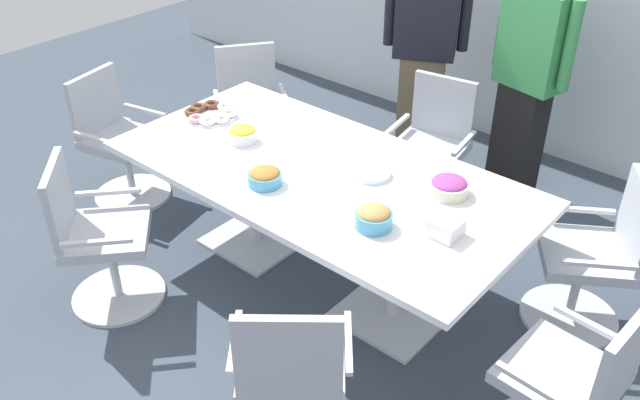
{
  "coord_description": "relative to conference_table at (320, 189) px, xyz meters",
  "views": [
    {
      "loc": [
        2.14,
        -2.5,
        2.69
      ],
      "look_at": [
        0.0,
        0.0,
        0.55
      ],
      "focal_mm": 38.44,
      "sensor_mm": 36.0,
      "label": 1
    }
  ],
  "objects": [
    {
      "name": "ground_plane",
      "position": [
        0.0,
        0.0,
        -0.63
      ],
      "size": [
        10.0,
        10.0,
        0.01
      ],
      "primitive_type": "cube",
      "color": "#3D4754"
    },
    {
      "name": "conference_table",
      "position": [
        0.0,
        0.0,
        0.0
      ],
      "size": [
        2.4,
        1.2,
        0.75
      ],
      "color": "white",
      "rests_on": "ground"
    },
    {
      "name": "office_chair_0",
      "position": [
        1.37,
        0.65,
        -0.22
      ],
      "size": [
        0.75,
        0.75,
        0.91
      ],
      "rotation": [
        0.0,
        0.0,
        -4.14
      ],
      "color": "silver",
      "rests_on": "ground"
    },
    {
      "name": "office_chair_1",
      "position": [
        0.05,
        1.1,
        -0.22
      ],
      "size": [
        0.62,
        0.62,
        0.91
      ],
      "rotation": [
        0.0,
        0.0,
        -2.99
      ],
      "color": "silver",
      "rests_on": "ground"
    },
    {
      "name": "office_chair_2",
      "position": [
        -1.3,
        0.72,
        -0.22
      ],
      "size": [
        0.75,
        0.75,
        0.91
      ],
      "rotation": [
        0.0,
        0.0,
        -2.2
      ],
      "color": "silver",
      "rests_on": "ground"
    },
    {
      "name": "office_chair_3",
      "position": [
        -1.67,
        -0.21,
        -0.22
      ],
      "size": [
        0.65,
        0.65,
        0.91
      ],
      "rotation": [
        0.0,
        0.0,
        -1.35
      ],
      "color": "silver",
      "rests_on": "ground"
    },
    {
      "name": "office_chair_4",
      "position": [
        -0.8,
        -0.97,
        -0.22
      ],
      "size": [
        0.76,
        0.76,
        0.91
      ],
      "rotation": [
        0.0,
        0.0,
        -0.73
      ],
      "color": "silver",
      "rests_on": "ground"
    },
    {
      "name": "office_chair_5",
      "position": [
        0.7,
        -1.0,
        -0.22
      ],
      "size": [
        0.76,
        0.76,
        0.91
      ],
      "rotation": [
        0.0,
        0.0,
        0.69
      ],
      "color": "silver",
      "rests_on": "ground"
    },
    {
      "name": "office_chair_6",
      "position": [
        1.65,
        -0.27,
        -0.22
      ],
      "size": [
        0.57,
        0.57,
        0.91
      ],
      "rotation": [
        0.0,
        0.0,
        1.51
      ],
      "color": "silver",
      "rests_on": "ground"
    },
    {
      "name": "person_standing_0",
      "position": [
        -0.38,
        1.61,
        0.31
      ],
      "size": [
        0.58,
        0.4,
        1.79
      ],
      "rotation": [
        0.0,
        0.0,
        -2.67
      ],
      "color": "brown",
      "rests_on": "ground"
    },
    {
      "name": "person_standing_1",
      "position": [
        0.41,
        1.67,
        0.27
      ],
      "size": [
        0.61,
        0.31,
        1.72
      ],
      "rotation": [
        0.0,
        0.0,
        -3.36
      ],
      "color": "black",
      "rests_on": "ground"
    },
    {
      "name": "snack_bowl_pretzels",
      "position": [
        -0.13,
        -0.31,
        0.17
      ],
      "size": [
        0.19,
        0.19,
        0.1
      ],
      "color": "#4C9EC6",
      "rests_on": "conference_table"
    },
    {
      "name": "snack_bowl_candy_mix",
      "position": [
        0.67,
        0.25,
        0.17
      ],
      "size": [
        0.21,
        0.21,
        0.1
      ],
      "color": "beige",
      "rests_on": "conference_table"
    },
    {
      "name": "snack_bowl_chips_yellow",
      "position": [
        -0.57,
        -0.04,
        0.17
      ],
      "size": [
        0.18,
        0.18,
        0.1
      ],
      "color": "white",
      "rests_on": "conference_table"
    },
    {
      "name": "snack_bowl_cookies",
      "position": [
        0.55,
        -0.24,
        0.18
      ],
      "size": [
        0.19,
        0.19,
        0.12
      ],
      "color": "#4C9EC6",
      "rests_on": "conference_table"
    },
    {
      "name": "donut_platter",
      "position": [
        -0.97,
        0.06,
        0.15
      ],
      "size": [
        0.34,
        0.35,
        0.04
      ],
      "color": "white",
      "rests_on": "conference_table"
    },
    {
      "name": "plate_stack",
      "position": [
        0.26,
        0.14,
        0.14
      ],
      "size": [
        0.21,
        0.21,
        0.03
      ],
      "color": "white",
      "rests_on": "conference_table"
    },
    {
      "name": "napkin_pile",
      "position": [
        0.86,
        -0.08,
        0.17
      ],
      "size": [
        0.15,
        0.15,
        0.09
      ],
      "primitive_type": "cube",
      "color": "white",
      "rests_on": "conference_table"
    }
  ]
}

